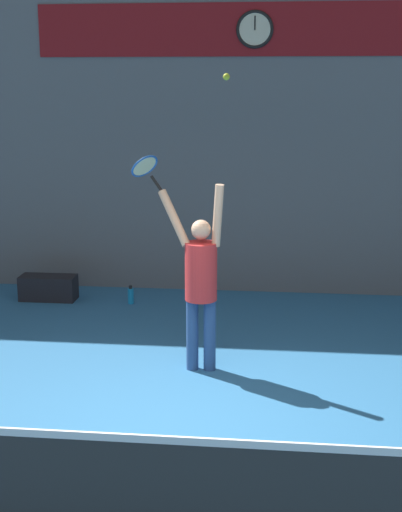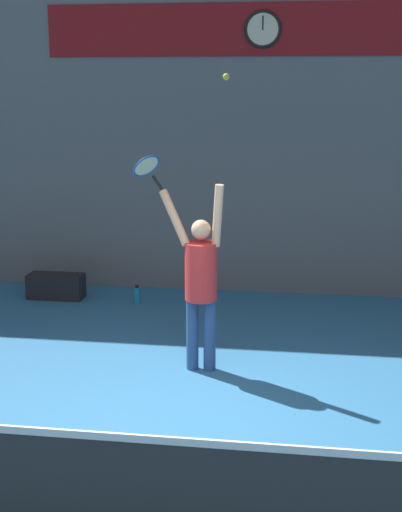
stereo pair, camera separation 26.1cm
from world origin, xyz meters
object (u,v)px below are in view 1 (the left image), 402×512
scoreboard_clock (255,29)px  tennis_ball (226,77)px  tennis_racket (145,168)px  equipment_bag (48,288)px  tennis_player (201,278)px  water_bottle (131,296)px

scoreboard_clock → tennis_ball: 3.08m
scoreboard_clock → tennis_ball: size_ratio=7.62×
tennis_racket → equipment_bag: 3.25m
tennis_player → water_bottle: 2.69m
tennis_player → tennis_racket: tennis_racket is taller
tennis_player → equipment_bag: 3.44m
water_bottle → scoreboard_clock: bearing=24.7°
tennis_ball → water_bottle: 3.99m
water_bottle → equipment_bag: equipment_bag is taller
tennis_racket → tennis_ball: tennis_ball is taller
tennis_racket → equipment_bag: (-1.78, 1.89, -1.95)m
tennis_player → tennis_ball: bearing=-6.3°
water_bottle → equipment_bag: size_ratio=0.33×
tennis_racket → water_bottle: 2.77m
scoreboard_clock → tennis_racket: scoreboard_clock is taller
water_bottle → tennis_ball: bearing=-56.8°
tennis_player → tennis_racket: size_ratio=4.76×
tennis_racket → water_bottle: (-0.58, 1.83, -2.00)m
scoreboard_clock → tennis_player: (-0.42, -2.98, -2.69)m
scoreboard_clock → tennis_ball: (-0.17, -3.01, -0.65)m
tennis_player → tennis_ball: (0.26, -0.03, 2.05)m
tennis_racket → equipment_bag: size_ratio=0.54×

